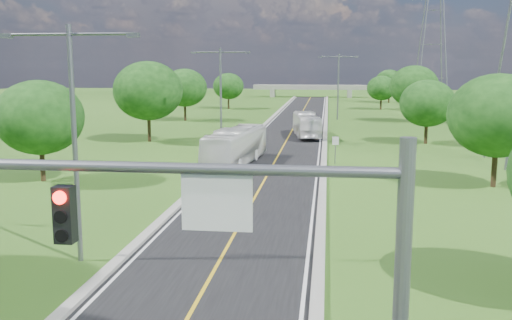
{
  "coord_description": "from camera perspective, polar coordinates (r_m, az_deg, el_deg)",
  "views": [
    {
      "loc": [
        4.48,
        -10.48,
        8.37
      ],
      "look_at": [
        0.47,
        21.37,
        3.0
      ],
      "focal_mm": 40.0,
      "sensor_mm": 36.0,
      "label": 1
    }
  ],
  "objects": [
    {
      "name": "ground",
      "position": [
        71.11,
        3.51,
        2.72
      ],
      "size": [
        260.0,
        260.0,
        0.0
      ],
      "primitive_type": "plane",
      "color": "#274A15",
      "rests_on": "ground"
    },
    {
      "name": "road",
      "position": [
        77.06,
        3.8,
        3.26
      ],
      "size": [
        8.0,
        150.0,
        0.06
      ],
      "primitive_type": "cube",
      "color": "black",
      "rests_on": "ground"
    },
    {
      "name": "curb_left",
      "position": [
        77.42,
        0.65,
        3.37
      ],
      "size": [
        0.5,
        150.0,
        0.22
      ],
      "primitive_type": "cube",
      "color": "gray",
      "rests_on": "ground"
    },
    {
      "name": "curb_right",
      "position": [
        76.92,
        6.97,
        3.26
      ],
      "size": [
        0.5,
        150.0,
        0.22
      ],
      "primitive_type": "cube",
      "color": "gray",
      "rests_on": "ground"
    },
    {
      "name": "signal_mast",
      "position": [
        10.12,
        2.27,
        -10.53
      ],
      "size": [
        8.54,
        0.33,
        7.2
      ],
      "color": "slate",
      "rests_on": "ground"
    },
    {
      "name": "speed_limit_sign",
      "position": [
        48.94,
        7.95,
        1.45
      ],
      "size": [
        0.55,
        0.09,
        2.4
      ],
      "color": "slate",
      "rests_on": "ground"
    },
    {
      "name": "overpass",
      "position": [
        150.66,
        5.5,
        7.19
      ],
      "size": [
        30.0,
        3.0,
        3.2
      ],
      "color": "gray",
      "rests_on": "ground"
    },
    {
      "name": "streetlight_near_left",
      "position": [
        24.92,
        -17.77,
        3.46
      ],
      "size": [
        5.9,
        0.25,
        10.0
      ],
      "color": "slate",
      "rests_on": "ground"
    },
    {
      "name": "streetlight_mid_left",
      "position": [
        56.51,
        -3.55,
        7.02
      ],
      "size": [
        5.9,
        0.25,
        10.0
      ],
      "color": "slate",
      "rests_on": "ground"
    },
    {
      "name": "streetlight_far_right",
      "position": [
        88.52,
        8.23,
        7.83
      ],
      "size": [
        5.9,
        0.25,
        10.0
      ],
      "color": "slate",
      "rests_on": "ground"
    },
    {
      "name": "power_tower_far",
      "position": [
        127.43,
        17.25,
        11.62
      ],
      "size": [
        9.0,
        6.4,
        28.0
      ],
      "color": "slate",
      "rests_on": "ground"
    },
    {
      "name": "tree_lb",
      "position": [
        43.75,
        -20.83,
        3.99
      ],
      "size": [
        6.3,
        6.3,
        7.33
      ],
      "color": "black",
      "rests_on": "ground"
    },
    {
      "name": "tree_lc",
      "position": [
        63.6,
        -10.75,
        6.81
      ],
      "size": [
        7.56,
        7.56,
        8.79
      ],
      "color": "black",
      "rests_on": "ground"
    },
    {
      "name": "tree_ld",
      "position": [
        87.23,
        -7.15,
        7.18
      ],
      "size": [
        6.72,
        6.72,
        7.82
      ],
      "color": "black",
      "rests_on": "ground"
    },
    {
      "name": "tree_le",
      "position": [
        110.2,
        -2.78,
        7.39
      ],
      "size": [
        5.88,
        5.88,
        6.84
      ],
      "color": "black",
      "rests_on": "ground"
    },
    {
      "name": "tree_rb",
      "position": [
        42.22,
        23.04,
        4.1
      ],
      "size": [
        6.72,
        6.72,
        7.82
      ],
      "color": "black",
      "rests_on": "ground"
    },
    {
      "name": "tree_rc",
      "position": [
        63.49,
        16.77,
        5.45
      ],
      "size": [
        5.88,
        5.88,
        6.84
      ],
      "color": "black",
      "rests_on": "ground"
    },
    {
      "name": "tree_rd",
      "position": [
        87.43,
        15.52,
        7.12
      ],
      "size": [
        7.14,
        7.14,
        8.3
      ],
      "color": "black",
      "rests_on": "ground"
    },
    {
      "name": "tree_re",
      "position": [
        111.02,
        12.44,
        7.03
      ],
      "size": [
        5.46,
        5.46,
        6.35
      ],
      "color": "black",
      "rests_on": "ground"
    },
    {
      "name": "tree_rf",
      "position": [
        131.23,
        13.2,
        7.62
      ],
      "size": [
        6.3,
        6.3,
        7.33
      ],
      "color": "black",
      "rests_on": "ground"
    },
    {
      "name": "bus_outbound",
      "position": [
        66.94,
        5.08,
        3.54
      ],
      "size": [
        3.79,
        10.31,
        2.81
      ],
      "primitive_type": "imported",
      "rotation": [
        0.0,
        0.0,
        3.29
      ],
      "color": "silver",
      "rests_on": "road"
    },
    {
      "name": "bus_inbound",
      "position": [
        48.22,
        -2.05,
        1.41
      ],
      "size": [
        4.11,
        11.26,
        3.07
      ],
      "primitive_type": "imported",
      "rotation": [
        0.0,
        0.0,
        -0.14
      ],
      "color": "white",
      "rests_on": "road"
    }
  ]
}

